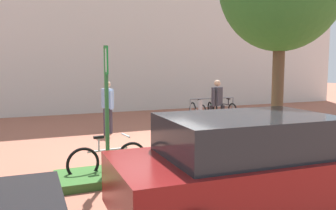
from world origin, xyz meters
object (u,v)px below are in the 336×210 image
parking_sign_post (107,94)px  person_casual_tan (108,104)px  bike_at_sign (108,160)px  bike_rack_cluster (212,109)px  bollard_steel (200,112)px  car_maroon_wagon (255,167)px  person_suited_navy (217,101)px

parking_sign_post → person_casual_tan: 4.69m
bike_at_sign → parking_sign_post: bearing=-104.4°
bike_rack_cluster → bollard_steel: (-1.28, -1.34, 0.10)m
parking_sign_post → bike_at_sign: size_ratio=1.56×
bike_rack_cluster → car_maroon_wagon: 10.08m
bike_at_sign → car_maroon_wagon: (1.56, -2.73, 0.41)m
parking_sign_post → bike_at_sign: parking_sign_post is taller
bike_at_sign → bollard_steel: size_ratio=1.86×
bike_at_sign → person_casual_tan: person_casual_tan is taller
person_suited_navy → person_casual_tan: (-3.62, 0.69, 0.00)m
parking_sign_post → person_suited_navy: 6.09m
person_suited_navy → car_maroon_wagon: bearing=-115.9°
car_maroon_wagon → bike_rack_cluster: bearing=63.8°
bike_at_sign → car_maroon_wagon: bearing=-60.4°
bike_at_sign → person_casual_tan: 4.47m
car_maroon_wagon → parking_sign_post: bearing=122.4°
person_casual_tan → bollard_steel: bearing=10.2°
person_casual_tan → car_maroon_wagon: bearing=-85.6°
bollard_steel → car_maroon_wagon: (-3.17, -7.71, 0.31)m
bike_rack_cluster → bollard_steel: bollard_steel is taller
bollard_steel → person_casual_tan: 3.80m
bollard_steel → car_maroon_wagon: size_ratio=0.21×
bike_rack_cluster → person_suited_navy: (-1.35, -2.69, 0.63)m
person_casual_tan → person_suited_navy: bearing=-10.8°
parking_sign_post → person_casual_tan: bearing=76.6°
bike_at_sign → bike_rack_cluster: bike_at_sign is taller
bollard_steel → person_suited_navy: person_suited_navy is taller
person_casual_tan → car_maroon_wagon: (0.54, -7.04, -0.23)m
bike_rack_cluster → car_maroon_wagon: car_maroon_wagon is taller
parking_sign_post → person_casual_tan: size_ratio=1.52×
car_maroon_wagon → bike_at_sign: bearing=119.6°
person_casual_tan → car_maroon_wagon: size_ratio=0.39×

